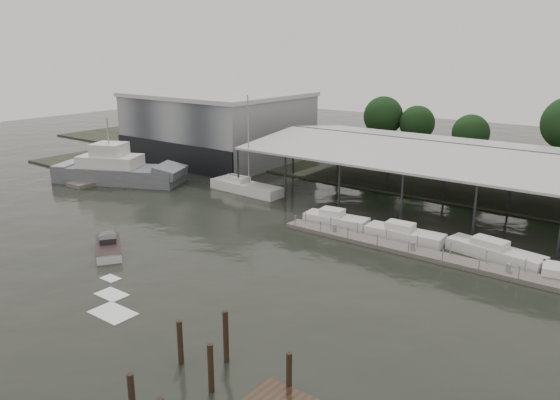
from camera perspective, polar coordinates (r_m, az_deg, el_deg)
The scene contains 14 objects.
ground at distance 48.64m, azimuth -6.67°, elevation -5.34°, with size 200.00×200.00×0.00m, color black.
land_strip_far at distance 82.74m, azimuth 13.91°, elevation 3.24°, with size 140.00×30.00×0.30m.
land_strip_west at distance 96.70m, azimuth -11.51°, elevation 5.16°, with size 20.00×40.00×0.30m.
storage_warehouse at distance 87.24m, azimuth -6.45°, elevation 7.70°, with size 24.50×20.50×10.50m.
covered_boat_shed at distance 63.20m, azimuth 23.25°, elevation 4.20°, with size 58.24×24.00×6.96m.
trawler_dock at distance 79.17m, azimuth -15.38°, elevation 2.69°, with size 3.00×18.00×0.50m.
floating_dock at distance 48.76m, azimuth 14.75°, elevation -5.47°, with size 28.00×2.00×1.40m.
grey_trawler at distance 75.17m, azimuth -16.49°, elevation 2.97°, with size 17.81×11.89×8.84m.
white_sailboat at distance 67.46m, azimuth -3.67°, elevation 1.35°, with size 10.23×3.06×12.10m.
speedboat_underway at distance 50.73m, azimuth -17.49°, elevation -4.61°, with size 15.28×10.88×2.00m.
moored_cruiser_0 at distance 55.21m, azimuth 5.83°, elevation -2.04°, with size 6.73×2.88×1.70m.
moored_cruiser_1 at distance 52.03m, azimuth 12.83°, elevation -3.49°, with size 7.37×2.50×1.70m.
moored_cruiser_2 at distance 49.99m, azimuth 21.47°, elevation -5.04°, with size 8.47×3.71×1.70m.
mooring_pilings at distance 29.72m, azimuth -8.33°, elevation -17.79°, with size 6.80×7.32×3.78m.
Camera 1 is at (31.81, -32.38, 17.48)m, focal length 35.00 mm.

